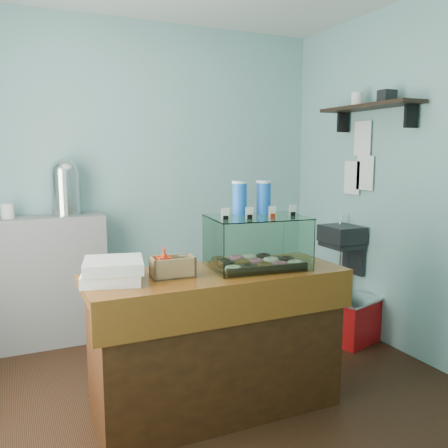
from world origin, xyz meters
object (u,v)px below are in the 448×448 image
counter (217,341)px  red_cooler (352,320)px  coffee_urn (65,186)px  display_case (255,240)px

counter → red_cooler: 1.62m
coffee_urn → red_cooler: bearing=-25.6°
counter → coffee_urn: bearing=113.8°
counter → display_case: bearing=8.7°
counter → red_cooler: size_ratio=3.05×
coffee_urn → red_cooler: size_ratio=0.91×
coffee_urn → counter: bearing=-66.2°
display_case → counter: bearing=-165.7°
counter → display_case: size_ratio=2.51×
counter → red_cooler: counter is taller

